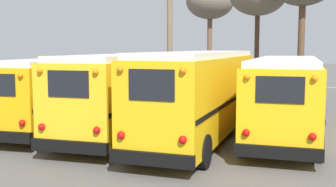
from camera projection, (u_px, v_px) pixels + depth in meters
name	position (u px, v px, depth m)	size (l,w,h in m)	color
ground_plane	(172.00, 130.00, 17.60)	(160.00, 160.00, 0.00)	#5B5956
school_bus_0	(70.00, 89.00, 18.42)	(2.73, 10.02, 2.99)	#EAAA0F
school_bus_1	(129.00, 90.00, 16.95)	(2.61, 9.82, 3.19)	yellow
school_bus_2	(202.00, 92.00, 15.89)	(2.78, 10.70, 3.30)	yellow
school_bus_3	(286.00, 94.00, 16.20)	(2.62, 9.74, 3.05)	yellow
utility_pole	(170.00, 37.00, 26.56)	(1.80, 0.35, 8.07)	#75604C
bare_tree_0	(210.00, 2.00, 33.10)	(3.77, 3.77, 8.50)	brown
fence_line	(204.00, 92.00, 23.49)	(17.14, 0.06, 1.42)	#939399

